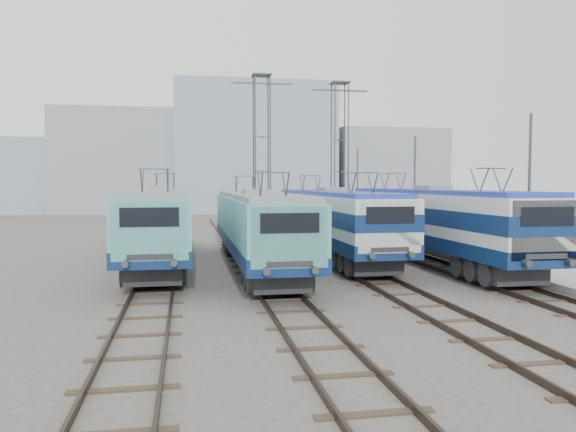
{
  "coord_description": "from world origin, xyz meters",
  "views": [
    {
      "loc": [
        -5.48,
        -19.26,
        4.09
      ],
      "look_at": [
        -0.74,
        7.0,
        2.53
      ],
      "focal_mm": 35.0,
      "sensor_mm": 36.0,
      "label": 1
    }
  ],
  "objects_px": {
    "locomotive_center_left": "(257,223)",
    "locomotive_far_left": "(161,219)",
    "mast_mid": "(414,193)",
    "locomotive_far_right": "(433,218)",
    "catenary_tower_east": "(340,151)",
    "mast_front": "(529,197)",
    "locomotive_center_right": "(332,217)",
    "mast_rear": "(357,190)",
    "catenary_tower_west": "(262,149)"
  },
  "relations": [
    {
      "from": "locomotive_center_left",
      "to": "locomotive_far_left",
      "type": "bearing_deg",
      "value": 150.43
    },
    {
      "from": "locomotive_far_left",
      "to": "locomotive_center_left",
      "type": "xyz_separation_m",
      "value": [
        4.5,
        -2.55,
        -0.08
      ]
    },
    {
      "from": "locomotive_far_left",
      "to": "mast_mid",
      "type": "height_order",
      "value": "mast_mid"
    },
    {
      "from": "locomotive_far_right",
      "to": "mast_mid",
      "type": "xyz_separation_m",
      "value": [
        1.85,
        6.81,
        1.14
      ]
    },
    {
      "from": "catenary_tower_east",
      "to": "mast_front",
      "type": "relative_size",
      "value": 1.71
    },
    {
      "from": "locomotive_center_right",
      "to": "locomotive_far_right",
      "type": "bearing_deg",
      "value": -32.85
    },
    {
      "from": "mast_mid",
      "to": "locomotive_far_left",
      "type": "bearing_deg",
      "value": -163.49
    },
    {
      "from": "locomotive_far_left",
      "to": "locomotive_center_right",
      "type": "relative_size",
      "value": 1.02
    },
    {
      "from": "locomotive_center_left",
      "to": "mast_mid",
      "type": "relative_size",
      "value": 2.52
    },
    {
      "from": "locomotive_far_left",
      "to": "mast_front",
      "type": "xyz_separation_m",
      "value": [
        15.35,
        -7.45,
        1.22
      ]
    },
    {
      "from": "locomotive_center_left",
      "to": "locomotive_center_right",
      "type": "distance_m",
      "value": 5.52
    },
    {
      "from": "locomotive_center_left",
      "to": "mast_rear",
      "type": "height_order",
      "value": "mast_rear"
    },
    {
      "from": "catenary_tower_east",
      "to": "catenary_tower_west",
      "type": "bearing_deg",
      "value": -162.9
    },
    {
      "from": "locomotive_far_right",
      "to": "mast_front",
      "type": "xyz_separation_m",
      "value": [
        1.85,
        -5.19,
        1.14
      ]
    },
    {
      "from": "catenary_tower_west",
      "to": "mast_rear",
      "type": "bearing_deg",
      "value": 24.94
    },
    {
      "from": "locomotive_far_right",
      "to": "mast_rear",
      "type": "height_order",
      "value": "mast_rear"
    },
    {
      "from": "catenary_tower_east",
      "to": "locomotive_center_left",
      "type": "bearing_deg",
      "value": -117.09
    },
    {
      "from": "catenary_tower_west",
      "to": "catenary_tower_east",
      "type": "height_order",
      "value": "same"
    },
    {
      "from": "mast_front",
      "to": "mast_mid",
      "type": "xyz_separation_m",
      "value": [
        0.0,
        12.0,
        0.0
      ]
    },
    {
      "from": "locomotive_center_right",
      "to": "mast_rear",
      "type": "relative_size",
      "value": 2.56
    },
    {
      "from": "catenary_tower_east",
      "to": "mast_mid",
      "type": "distance_m",
      "value": 10.69
    },
    {
      "from": "locomotive_far_left",
      "to": "mast_mid",
      "type": "bearing_deg",
      "value": 16.51
    },
    {
      "from": "locomotive_far_left",
      "to": "catenary_tower_west",
      "type": "xyz_separation_m",
      "value": [
        6.75,
        12.55,
        4.36
      ]
    },
    {
      "from": "catenary_tower_west",
      "to": "catenary_tower_east",
      "type": "xyz_separation_m",
      "value": [
        6.5,
        2.0,
        0.0
      ]
    },
    {
      "from": "locomotive_far_left",
      "to": "catenary_tower_east",
      "type": "bearing_deg",
      "value": 47.68
    },
    {
      "from": "locomotive_far_right",
      "to": "catenary_tower_west",
      "type": "relative_size",
      "value": 1.54
    },
    {
      "from": "locomotive_far_left",
      "to": "mast_mid",
      "type": "relative_size",
      "value": 2.62
    },
    {
      "from": "mast_front",
      "to": "mast_mid",
      "type": "distance_m",
      "value": 12.0
    },
    {
      "from": "catenary_tower_west",
      "to": "catenary_tower_east",
      "type": "distance_m",
      "value": 6.8
    },
    {
      "from": "locomotive_center_right",
      "to": "mast_mid",
      "type": "height_order",
      "value": "mast_mid"
    },
    {
      "from": "catenary_tower_west",
      "to": "locomotive_far_right",
      "type": "bearing_deg",
      "value": -65.5
    },
    {
      "from": "mast_front",
      "to": "mast_mid",
      "type": "height_order",
      "value": "same"
    },
    {
      "from": "locomotive_far_left",
      "to": "locomotive_center_right",
      "type": "xyz_separation_m",
      "value": [
        9.0,
        0.64,
        0.01
      ]
    },
    {
      "from": "locomotive_far_right",
      "to": "catenary_tower_west",
      "type": "height_order",
      "value": "catenary_tower_west"
    },
    {
      "from": "locomotive_center_right",
      "to": "mast_front",
      "type": "relative_size",
      "value": 2.56
    },
    {
      "from": "mast_front",
      "to": "catenary_tower_west",
      "type": "bearing_deg",
      "value": 113.27
    },
    {
      "from": "catenary_tower_west",
      "to": "catenary_tower_east",
      "type": "relative_size",
      "value": 1.0
    },
    {
      "from": "locomotive_center_right",
      "to": "mast_mid",
      "type": "relative_size",
      "value": 2.56
    },
    {
      "from": "catenary_tower_east",
      "to": "mast_rear",
      "type": "height_order",
      "value": "catenary_tower_east"
    },
    {
      "from": "locomotive_center_right",
      "to": "locomotive_far_right",
      "type": "relative_size",
      "value": 0.97
    },
    {
      "from": "mast_rear",
      "to": "catenary_tower_west",
      "type": "bearing_deg",
      "value": -155.06
    },
    {
      "from": "locomotive_center_left",
      "to": "mast_front",
      "type": "height_order",
      "value": "mast_front"
    },
    {
      "from": "locomotive_far_left",
      "to": "catenary_tower_west",
      "type": "height_order",
      "value": "catenary_tower_west"
    },
    {
      "from": "catenary_tower_west",
      "to": "mast_rear",
      "type": "relative_size",
      "value": 1.71
    },
    {
      "from": "catenary_tower_west",
      "to": "mast_rear",
      "type": "distance_m",
      "value": 9.99
    },
    {
      "from": "locomotive_far_left",
      "to": "catenary_tower_east",
      "type": "height_order",
      "value": "catenary_tower_east"
    },
    {
      "from": "mast_mid",
      "to": "mast_rear",
      "type": "xyz_separation_m",
      "value": [
        0.0,
        12.0,
        0.0
      ]
    },
    {
      "from": "locomotive_far_right",
      "to": "mast_mid",
      "type": "height_order",
      "value": "mast_mid"
    },
    {
      "from": "locomotive_far_right",
      "to": "catenary_tower_west",
      "type": "xyz_separation_m",
      "value": [
        -6.75,
        14.81,
        4.29
      ]
    },
    {
      "from": "locomotive_far_right",
      "to": "mast_mid",
      "type": "bearing_deg",
      "value": 74.81
    }
  ]
}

